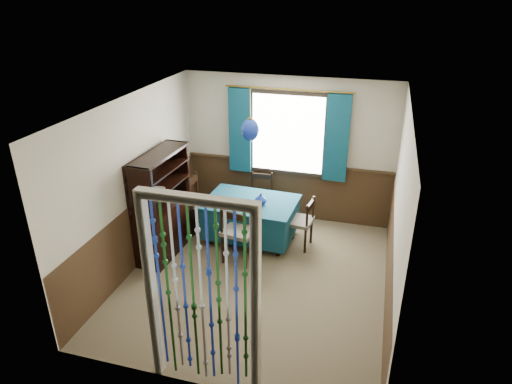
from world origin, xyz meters
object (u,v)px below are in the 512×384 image
(chair_right, at_px, (301,222))
(pendant_lamp, at_px, (250,130))
(vase_table, at_px, (261,199))
(chair_far, at_px, (260,197))
(vase_sideboard, at_px, (171,193))
(bowl_shelf, at_px, (158,190))
(chair_left, at_px, (202,202))
(dining_table, at_px, (251,217))
(chair_near, at_px, (238,232))
(sideboard, at_px, (164,217))

(chair_right, height_order, pendant_lamp, pendant_lamp)
(vase_table, bearing_deg, chair_far, 105.57)
(chair_far, relative_size, vase_sideboard, 4.32)
(bowl_shelf, xyz_separation_m, vase_sideboard, (0.00, 0.41, -0.22))
(chair_left, height_order, vase_sideboard, vase_sideboard)
(dining_table, xyz_separation_m, bowl_shelf, (-1.13, -0.89, 0.72))
(dining_table, bearing_deg, chair_near, -86.95)
(pendant_lamp, relative_size, vase_table, 4.60)
(chair_left, distance_m, bowl_shelf, 1.19)
(chair_right, relative_size, vase_table, 4.76)
(chair_near, distance_m, vase_table, 0.69)
(vase_sideboard, bearing_deg, pendant_lamp, 22.88)
(chair_far, distance_m, chair_right, 1.08)
(chair_right, xyz_separation_m, vase_table, (-0.64, -0.07, 0.33))
(chair_near, bearing_deg, chair_left, 148.13)
(dining_table, bearing_deg, pendant_lamp, -73.35)
(chair_far, relative_size, sideboard, 0.53)
(sideboard, relative_size, vase_table, 9.24)
(sideboard, relative_size, bowl_shelf, 7.46)
(chair_far, relative_size, bowl_shelf, 3.99)
(sideboard, height_order, vase_sideboard, sideboard)
(chair_right, relative_size, bowl_shelf, 3.84)
(chair_far, height_order, vase_table, vase_table)
(chair_near, xyz_separation_m, chair_right, (0.82, 0.67, -0.05))
(sideboard, xyz_separation_m, bowl_shelf, (0.06, -0.21, 0.56))
(vase_table, xyz_separation_m, vase_sideboard, (-1.32, -0.41, 0.13))
(chair_far, xyz_separation_m, bowl_shelf, (-1.11, -1.56, 0.67))
(chair_left, height_order, sideboard, sideboard)
(chair_left, relative_size, vase_sideboard, 4.81)
(vase_sideboard, bearing_deg, vase_table, 17.13)
(chair_far, xyz_separation_m, vase_sideboard, (-1.11, -1.15, 0.45))
(pendant_lamp, bearing_deg, chair_left, 173.80)
(chair_right, bearing_deg, sideboard, 115.42)
(chair_near, xyz_separation_m, bowl_shelf, (-1.13, -0.21, 0.64))
(chair_right, bearing_deg, chair_left, 93.76)
(dining_table, relative_size, pendant_lamp, 1.85)
(dining_table, bearing_deg, vase_table, -18.37)
(bowl_shelf, relative_size, vase_sideboard, 1.08)
(chair_left, bearing_deg, sideboard, -24.28)
(bowl_shelf, bearing_deg, sideboard, 105.60)
(chair_right, bearing_deg, bowl_shelf, 121.37)
(dining_table, relative_size, sideboard, 0.92)
(chair_left, bearing_deg, chair_near, 47.19)
(sideboard, distance_m, bowl_shelf, 0.60)
(chair_left, height_order, pendant_lamp, pendant_lamp)
(chair_near, relative_size, pendant_lamp, 1.15)
(dining_table, relative_size, chair_left, 1.55)
(chair_near, xyz_separation_m, vase_sideboard, (-1.13, 0.20, 0.42))
(pendant_lamp, bearing_deg, sideboard, -150.56)
(dining_table, height_order, bowl_shelf, bowl_shelf)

